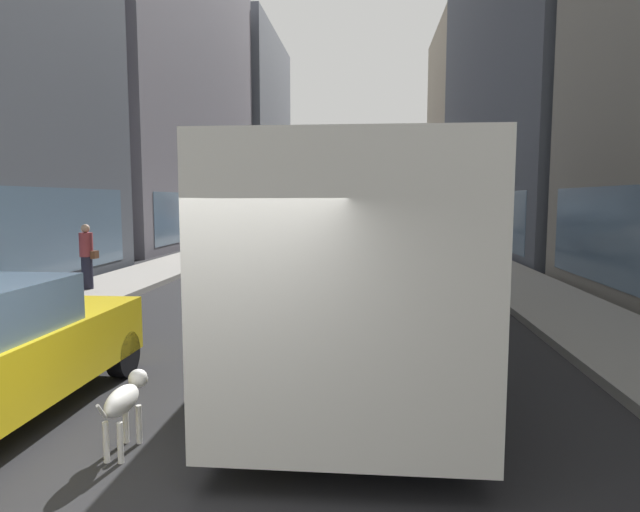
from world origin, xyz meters
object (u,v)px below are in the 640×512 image
Objects in this scene: car_white_van at (398,235)px; box_truck at (366,210)px; dalmatian_dog at (125,400)px; pedestrian_with_handbag at (87,256)px; transit_bus at (357,238)px; car_blue_hatchback at (331,223)px.

box_truck reaches higher than car_white_van.
pedestrian_with_handbag is at bearing 120.37° from dalmatian_dog.
box_truck is 29.34m from pedestrian_with_handbag.
car_white_van is 0.61× the size of box_truck.
car_white_van is 2.70× the size of pedestrian_with_handbag.
box_truck is at bearing 90.00° from transit_bus.
car_blue_hatchback is 4.89m from box_truck.
transit_bus is 27.89m from car_blue_hatchback.
car_blue_hatchback is at bearing 79.06° from pedestrian_with_handbag.
dalmatian_dog is at bearing -93.39° from box_truck.
car_blue_hatchback is at bearing 90.38° from dalmatian_dog.
transit_bus reaches higher than pedestrian_with_handbag.
car_white_van is at bearing -84.45° from box_truck.
pedestrian_with_handbag reaches higher than dalmatian_dog.
car_white_van is 4.74× the size of dalmatian_dog.
dalmatian_dog is at bearing -113.98° from transit_bus.
pedestrian_with_handbag reaches higher than car_white_van.
transit_bus is at bearing 66.02° from dalmatian_dog.
pedestrian_with_handbag is (-4.70, -24.29, 0.19)m from car_blue_hatchback.
car_white_van is (4.00, -12.31, 0.00)m from car_blue_hatchback.
car_blue_hatchback is 0.63× the size of box_truck.
box_truck reaches higher than pedestrian_with_handbag.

